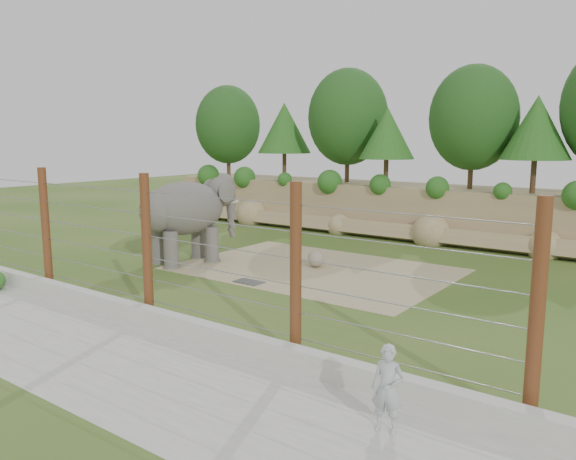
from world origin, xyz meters
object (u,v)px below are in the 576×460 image
Objects in this scene: stone_ball at (316,259)px; zookeeper at (388,389)px; elephant at (184,221)px; barrier_fence at (147,247)px.

zookeeper reaches higher than stone_ball.
elephant is at bearing 141.52° from zookeeper.
stone_ball is at bearing 42.07° from elephant.
barrier_fence is 13.31× the size of zookeeper.
barrier_fence reaches higher than elephant.
elephant is at bearing -152.84° from stone_ball.
stone_ball is 7.99m from barrier_fence.
barrier_fence is at bearing 159.53° from zookeeper.
zookeeper is (8.11, -1.70, -1.23)m from barrier_fence.
stone_ball is at bearing 120.54° from zookeeper.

